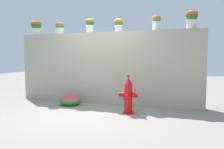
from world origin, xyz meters
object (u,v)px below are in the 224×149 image
(potted_plant_2, at_px, (90,24))
(fire_hydrant, at_px, (128,96))
(potted_plant_1, at_px, (60,27))
(potted_plant_3, at_px, (119,24))
(flower_bush_left, at_px, (70,100))
(potted_plant_4, at_px, (156,21))
(potted_plant_5, at_px, (192,17))
(potted_plant_0, at_px, (36,26))

(potted_plant_2, height_order, fire_hydrant, potted_plant_2)
(potted_plant_1, height_order, potted_plant_3, potted_plant_1)
(potted_plant_1, height_order, flower_bush_left, potted_plant_1)
(potted_plant_1, distance_m, potted_plant_3, 1.85)
(potted_plant_1, distance_m, potted_plant_2, 0.99)
(potted_plant_4, height_order, potted_plant_5, potted_plant_5)
(potted_plant_2, xyz_separation_m, flower_bush_left, (-0.35, -0.57, -2.11))
(flower_bush_left, bearing_deg, potted_plant_4, 15.15)
(fire_hydrant, bearing_deg, potted_plant_5, 34.36)
(potted_plant_5, height_order, flower_bush_left, potted_plant_5)
(potted_plant_1, bearing_deg, potted_plant_0, -179.74)
(potted_plant_3, relative_size, flower_bush_left, 0.62)
(potted_plant_2, height_order, flower_bush_left, potted_plant_2)
(potted_plant_1, relative_size, fire_hydrant, 0.41)
(flower_bush_left, bearing_deg, potted_plant_2, 58.73)
(potted_plant_3, xyz_separation_m, potted_plant_5, (1.87, 0.05, 0.06))
(potted_plant_0, distance_m, potted_plant_4, 3.70)
(potted_plant_3, bearing_deg, potted_plant_4, 3.60)
(potted_plant_2, xyz_separation_m, potted_plant_3, (0.87, -0.03, -0.04))
(potted_plant_1, xyz_separation_m, potted_plant_3, (1.85, -0.03, 0.01))
(potted_plant_2, bearing_deg, potted_plant_3, -2.21)
(potted_plant_4, bearing_deg, potted_plant_0, -179.38)
(potted_plant_5, bearing_deg, potted_plant_1, -179.71)
(potted_plant_3, distance_m, potted_plant_4, 1.01)
(potted_plant_1, bearing_deg, potted_plant_4, 0.73)
(potted_plant_2, bearing_deg, flower_bush_left, -121.27)
(potted_plant_0, relative_size, potted_plant_2, 1.08)
(potted_plant_3, bearing_deg, potted_plant_5, 1.40)
(potted_plant_2, xyz_separation_m, fire_hydrant, (1.37, -0.92, -1.85))
(potted_plant_2, xyz_separation_m, potted_plant_5, (2.74, 0.01, 0.02))
(potted_plant_0, bearing_deg, potted_plant_5, 0.28)
(potted_plant_3, relative_size, potted_plant_5, 0.78)
(potted_plant_1, distance_m, potted_plant_5, 3.72)
(potted_plant_3, bearing_deg, potted_plant_0, 179.51)
(potted_plant_0, bearing_deg, potted_plant_4, 0.62)
(potted_plant_1, bearing_deg, potted_plant_2, 0.39)
(potted_plant_2, height_order, potted_plant_4, potted_plant_2)
(potted_plant_3, xyz_separation_m, flower_bush_left, (-1.22, -0.54, -2.07))
(potted_plant_5, bearing_deg, potted_plant_0, -179.72)
(potted_plant_0, xyz_separation_m, flower_bush_left, (1.48, -0.56, -2.13))
(potted_plant_3, height_order, potted_plant_5, potted_plant_5)
(potted_plant_4, height_order, fire_hydrant, potted_plant_4)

